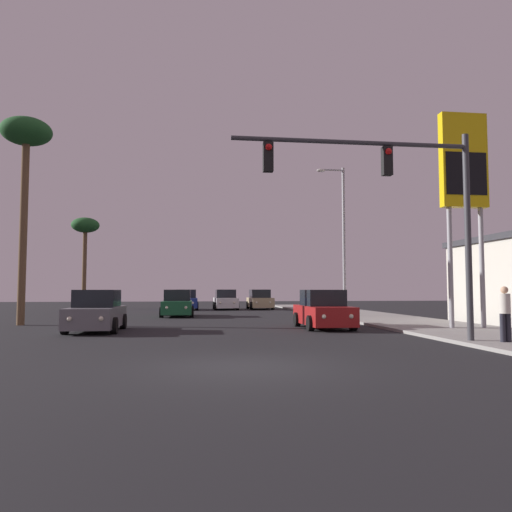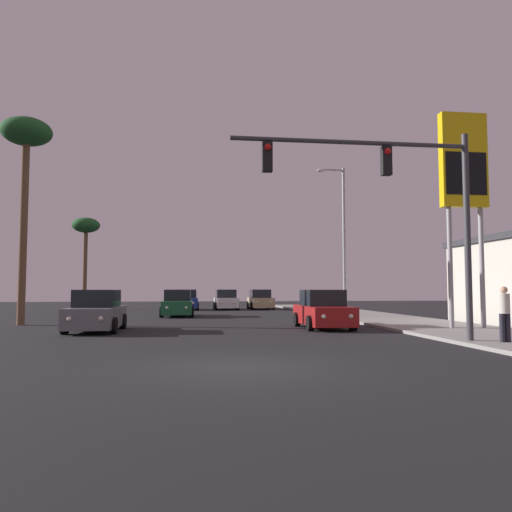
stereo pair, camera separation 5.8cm
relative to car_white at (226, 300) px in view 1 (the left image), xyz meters
name	(u,v)px [view 1 (the left image)]	position (x,y,z in m)	size (l,w,h in m)	color
ground_plane	(243,367)	(-1.73, -31.29, -0.76)	(120.00, 120.00, 0.00)	black
sidewalk_right	(433,326)	(7.77, -21.29, -0.70)	(5.00, 60.00, 0.12)	gray
car_white	(226,300)	(0.00, 0.00, 0.00)	(2.04, 4.33, 1.68)	silver
car_red	(323,311)	(2.86, -20.96, 0.00)	(2.04, 4.32, 1.68)	maroon
car_blue	(186,301)	(-3.32, -0.14, 0.00)	(2.04, 4.32, 1.68)	navy
car_green	(177,304)	(-3.74, -10.42, 0.00)	(2.04, 4.32, 1.68)	#195933
car_grey	(97,312)	(-6.68, -21.28, 0.00)	(2.04, 4.32, 1.68)	slate
car_tan	(260,300)	(2.98, 0.37, 0.00)	(2.04, 4.33, 1.68)	tan
traffic_light_mast	(401,191)	(3.57, -27.71, 3.98)	(7.57, 0.36, 6.50)	#38383D
street_lamp	(342,233)	(6.15, -13.15, 4.36)	(1.74, 0.24, 9.00)	#99999E
gas_station_sign	(464,172)	(8.46, -22.91, 5.86)	(2.00, 0.42, 9.00)	#99999E
pedestrian_on_sidewalk	(505,311)	(6.53, -28.28, 0.27)	(0.34, 0.32, 1.67)	#23232D
palm_tree_near	(26,145)	(-10.90, -17.29, 7.96)	(2.40, 2.40, 10.03)	brown
palm_tree_far	(85,230)	(-12.16, 2.71, 6.16)	(2.40, 2.40, 7.99)	brown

